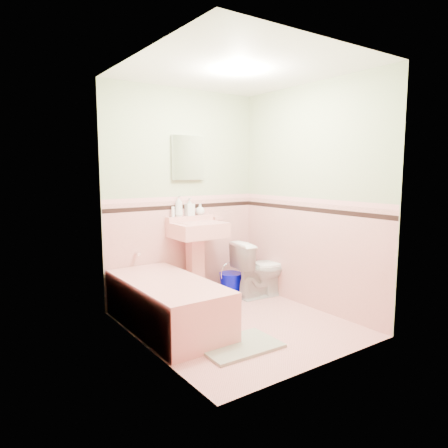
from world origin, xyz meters
TOP-DOWN VIEW (x-y plane):
  - floor at (0.00, 0.00)m, footprint 2.20×2.20m
  - ceiling at (0.00, 0.00)m, footprint 2.20×2.20m
  - wall_back at (0.00, 1.10)m, footprint 2.50×0.00m
  - wall_front at (0.00, -1.10)m, footprint 2.50×0.00m
  - wall_left at (-1.00, 0.00)m, footprint 0.00×2.50m
  - wall_right at (1.00, 0.00)m, footprint 0.00×2.50m
  - wainscot_back at (0.00, 1.09)m, footprint 2.00×0.00m
  - wainscot_front at (0.00, -1.09)m, footprint 2.00×0.00m
  - wainscot_left at (-0.99, 0.00)m, footprint 0.00×2.20m
  - wainscot_right at (0.99, 0.00)m, footprint 0.00×2.20m
  - accent_back at (0.00, 1.08)m, footprint 2.00×0.00m
  - accent_front at (0.00, -1.08)m, footprint 2.00×0.00m
  - accent_left at (-0.98, 0.00)m, footprint 0.00×2.20m
  - accent_right at (0.98, 0.00)m, footprint 0.00×2.20m
  - cap_back at (0.00, 1.08)m, footprint 2.00×0.00m
  - cap_front at (0.00, -1.08)m, footprint 2.00×0.00m
  - cap_left at (-0.98, 0.00)m, footprint 0.00×2.20m
  - cap_right at (0.98, 0.00)m, footprint 0.00×2.20m
  - bathtub at (-0.63, 0.33)m, footprint 0.70×1.50m
  - tub_faucet at (-0.63, 1.05)m, footprint 0.04×0.12m
  - sink at (0.05, 0.86)m, footprint 0.60×0.50m
  - sink_faucet at (0.05, 1.00)m, footprint 0.02×0.02m
  - medicine_cabinet at (0.05, 1.07)m, footprint 0.41×0.04m
  - soap_dish at (0.47, 1.06)m, footprint 0.11×0.07m
  - soap_bottle_left at (-0.10, 1.04)m, footprint 0.11×0.11m
  - soap_bottle_mid at (0.05, 1.04)m, footprint 0.10×0.10m
  - soap_bottle_right at (0.20, 1.04)m, footprint 0.13×0.13m
  - tube at (-0.17, 1.04)m, footprint 0.04×0.04m
  - toilet at (0.79, 0.59)m, footprint 0.71×0.44m
  - bucket at (0.51, 0.82)m, footprint 0.29×0.29m
  - bath_mat at (-0.33, -0.45)m, footprint 0.71×0.49m
  - shoe at (-0.47, -0.37)m, footprint 0.14×0.08m

SIDE VIEW (x-z plane):
  - floor at x=0.00m, z-range 0.00..0.00m
  - bath_mat at x=-0.33m, z-range 0.00..0.03m
  - shoe at x=-0.47m, z-range 0.03..0.08m
  - bucket at x=0.51m, z-range 0.00..0.29m
  - bathtub at x=-0.63m, z-range 0.00..0.45m
  - toilet at x=0.79m, z-range 0.00..0.70m
  - sink at x=0.05m, z-range 0.00..0.95m
  - wainscot_back at x=0.00m, z-range -0.40..1.60m
  - wainscot_front at x=0.00m, z-range -0.40..1.60m
  - wainscot_left at x=-0.99m, z-range -0.50..1.70m
  - wainscot_right at x=0.99m, z-range -0.50..1.70m
  - tub_faucet at x=-0.63m, z-range 0.61..0.65m
  - sink_faucet at x=0.05m, z-range 0.90..1.00m
  - soap_dish at x=0.47m, z-range 0.93..0.97m
  - tube at x=-0.17m, z-range 1.01..1.13m
  - soap_bottle_right at x=0.20m, z-range 1.01..1.15m
  - soap_bottle_mid at x=0.05m, z-range 1.01..1.23m
  - accent_left at x=-0.98m, z-range 0.02..2.22m
  - accent_right at x=0.98m, z-range 0.02..2.22m
  - accent_back at x=0.00m, z-range 0.12..2.12m
  - accent_front at x=0.00m, z-range 0.12..2.12m
  - soap_bottle_left at x=-0.10m, z-range 1.01..1.26m
  - cap_back at x=0.00m, z-range 0.22..2.22m
  - cap_front at x=0.00m, z-range 0.22..2.22m
  - cap_left at x=-0.98m, z-range 0.12..2.32m
  - cap_right at x=0.98m, z-range 0.12..2.32m
  - wall_back at x=0.00m, z-range 0.00..2.50m
  - wall_front at x=0.00m, z-range 0.00..2.50m
  - wall_left at x=-1.00m, z-range 0.00..2.50m
  - wall_right at x=1.00m, z-range 0.00..2.50m
  - medicine_cabinet at x=0.05m, z-range 1.44..1.96m
  - ceiling at x=0.00m, z-range 2.50..2.50m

